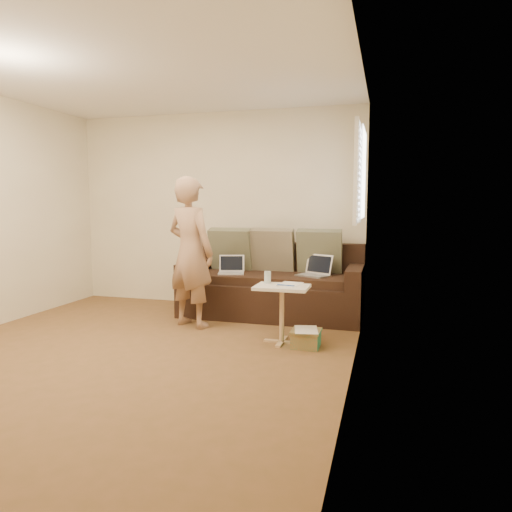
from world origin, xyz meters
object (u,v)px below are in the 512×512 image
at_px(side_table, 282,314).
at_px(striped_box, 306,338).
at_px(laptop_white, 231,274).
at_px(sofa, 272,282).
at_px(drinking_glass, 268,277).
at_px(laptop_silver, 313,276).
at_px(person, 191,252).

bearing_deg(side_table, striped_box, -16.89).
distance_m(laptop_white, striped_box, 1.59).
bearing_deg(striped_box, side_table, 163.11).
bearing_deg(sofa, drinking_glass, -78.84).
distance_m(sofa, laptop_silver, 0.52).
relative_size(sofa, laptop_white, 7.03).
xyz_separation_m(laptop_white, striped_box, (1.12, -1.05, -0.43)).
distance_m(laptop_silver, side_table, 1.09).
relative_size(sofa, striped_box, 7.88).
bearing_deg(laptop_white, person, -130.04).
xyz_separation_m(sofa, drinking_glass, (0.19, -0.99, 0.21)).
xyz_separation_m(laptop_white, side_table, (0.86, -0.97, -0.23)).
bearing_deg(laptop_silver, side_table, -71.95).
xyz_separation_m(drinking_glass, striped_box, (0.43, -0.19, -0.55)).
distance_m(sofa, laptop_white, 0.52).
bearing_deg(person, sofa, -116.22).
xyz_separation_m(laptop_silver, side_table, (-0.14, -1.05, -0.23)).
bearing_deg(striped_box, sofa, 118.10).
xyz_separation_m(person, drinking_glass, (0.95, -0.25, -0.20)).
bearing_deg(drinking_glass, side_table, -32.36).
height_order(sofa, person, person).
relative_size(laptop_white, drinking_glass, 2.61).
height_order(side_table, striped_box, side_table).
relative_size(sofa, side_table, 3.81).
height_order(side_table, drinking_glass, drinking_glass).
bearing_deg(striped_box, laptop_silver, 95.78).
relative_size(laptop_silver, striped_box, 1.30).
bearing_deg(striped_box, drinking_glass, 156.41).
xyz_separation_m(sofa, striped_box, (0.63, -1.17, -0.34)).
bearing_deg(sofa, person, -135.89).
bearing_deg(sofa, laptop_silver, -5.08).
distance_m(person, striped_box, 1.64).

